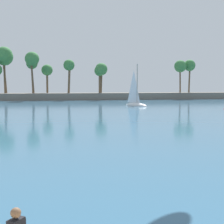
{
  "coord_description": "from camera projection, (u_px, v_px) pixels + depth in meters",
  "views": [
    {
      "loc": [
        -3.45,
        -1.51,
        4.09
      ],
      "look_at": [
        -0.97,
        12.32,
        2.91
      ],
      "focal_mm": 53.85,
      "sensor_mm": 36.0,
      "label": 1
    }
  ],
  "objects": [
    {
      "name": "palm_headland",
      "position": [
        49.0,
        84.0,
        84.05
      ],
      "size": [
        89.28,
        6.43,
        13.2
      ],
      "color": "slate",
      "rests_on": "ground"
    },
    {
      "name": "sailboat_near_shore",
      "position": [
        136.0,
        102.0,
        61.96
      ],
      "size": [
        4.1,
        5.81,
        8.21
      ],
      "color": "white",
      "rests_on": "sea"
    },
    {
      "name": "sea",
      "position": [
        70.0,
        105.0,
        66.28
      ],
      "size": [
        220.0,
        118.2,
        0.06
      ],
      "primitive_type": "cube",
      "color": "#33607F",
      "rests_on": "ground"
    }
  ]
}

